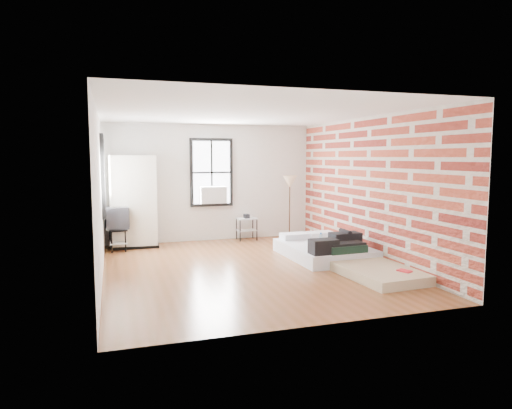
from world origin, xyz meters
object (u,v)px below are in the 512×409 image
object	(u,v)px
wardrobe	(134,202)
tv_stand	(117,219)
side_table	(247,223)
floor_lamp	(290,185)
mattress_bare	(364,264)
mattress_main	(324,249)

from	to	relation	value
wardrobe	tv_stand	size ratio (longest dim) A/B	2.17
side_table	tv_stand	distance (m)	3.05
floor_lamp	side_table	bearing A→B (deg)	176.35
mattress_bare	floor_lamp	xyz separation A→B (m)	(-0.01, 3.53, 1.19)
wardrobe	floor_lamp	size ratio (longest dim) A/B	1.32
wardrobe	side_table	size ratio (longest dim) A/B	3.23
wardrobe	floor_lamp	world-z (taller)	wardrobe
mattress_bare	wardrobe	size ratio (longest dim) A/B	1.03
mattress_main	side_table	distance (m)	2.55
tv_stand	wardrobe	bearing A→B (deg)	29.91
mattress_main	floor_lamp	bearing A→B (deg)	84.84
tv_stand	side_table	bearing A→B (deg)	2.05
wardrobe	side_table	distance (m)	2.72
mattress_main	floor_lamp	world-z (taller)	floor_lamp
floor_lamp	mattress_bare	bearing A→B (deg)	-89.85
mattress_bare	floor_lamp	distance (m)	3.73
side_table	tv_stand	world-z (taller)	tv_stand
wardrobe	mattress_main	bearing A→B (deg)	-29.83
floor_lamp	tv_stand	size ratio (longest dim) A/B	1.64
mattress_bare	mattress_main	bearing A→B (deg)	94.14
mattress_bare	side_table	world-z (taller)	side_table
side_table	mattress_bare	bearing A→B (deg)	-72.94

